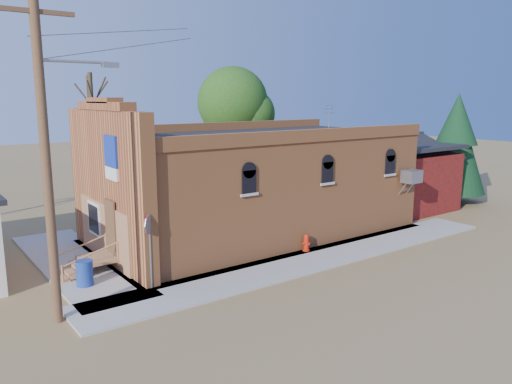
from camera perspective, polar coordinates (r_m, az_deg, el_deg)
ground at (r=18.29m, az=5.44°, el=-9.28°), size 120.00×120.00×0.00m
sidewalk_south at (r=19.86m, az=6.96°, el=-7.55°), size 19.00×2.20×0.08m
sidewalk_west at (r=20.45m, az=-19.96°, el=-7.60°), size 2.60×10.00×0.08m
brick_bar at (r=22.84m, az=-0.54°, el=0.90°), size 16.40×7.97×6.30m
red_shed at (r=29.64m, az=15.12°, el=2.68°), size 5.40×6.40×4.30m
utility_pole at (r=14.45m, az=-22.72°, el=4.03°), size 3.12×0.26×9.00m
tree_bare_near at (r=27.14m, az=-18.30°, el=9.63°), size 2.80×2.80×7.65m
tree_leafy at (r=31.57m, az=-2.66°, el=10.19°), size 4.40×4.40×8.15m
evergreen_tree at (r=31.89m, az=21.90°, el=5.43°), size 3.60×3.60×6.50m
fire_hydrant at (r=20.54m, az=5.77°, el=-5.77°), size 0.41×0.41×0.70m
stop_sign at (r=16.49m, az=-12.07°, el=-4.43°), size 0.55×0.49×2.50m
trash_barrel at (r=17.75m, az=-19.00°, el=-8.74°), size 0.67×0.67×0.86m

